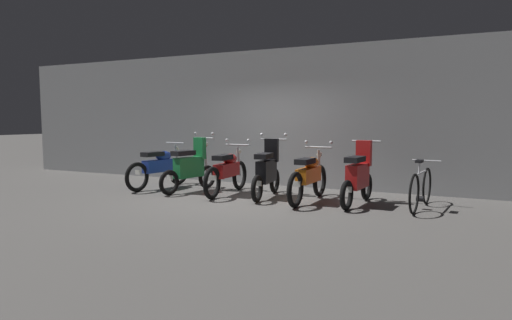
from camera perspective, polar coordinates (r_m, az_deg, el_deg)
name	(u,v)px	position (r m, az deg, el deg)	size (l,w,h in m)	color
ground_plane	(235,200)	(8.47, -2.82, -5.29)	(80.00, 80.00, 0.00)	#565451
back_wall	(279,118)	(10.39, 3.02, 5.60)	(16.00, 0.30, 3.23)	#9EA0A3
motorbike_slot_0	(160,167)	(10.13, -12.64, -0.87)	(0.56, 1.94, 1.03)	black
motorbike_slot_1	(190,167)	(9.50, -8.69, -0.97)	(0.60, 1.66, 1.29)	black
motorbike_slot_2	(227,171)	(9.07, -3.82, -1.44)	(0.59, 1.95, 1.15)	black
motorbike_slot_3	(267,171)	(8.68, 1.47, -1.50)	(0.59, 1.68, 1.29)	black
motorbike_slot_4	(309,176)	(8.27, 7.02, -2.12)	(0.59, 1.95, 1.15)	black
motorbike_slot_5	(358,176)	(8.13, 13.38, -2.12)	(0.56, 1.68, 1.18)	black
bicycle	(421,188)	(8.08, 20.99, -3.54)	(0.50, 1.72, 0.89)	black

